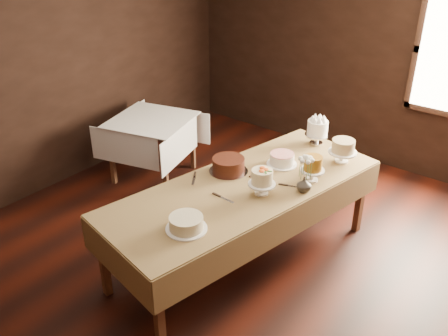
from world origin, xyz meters
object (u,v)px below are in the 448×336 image
Objects in this scene: cake_lattice at (282,160)px; cake_flowers at (262,183)px; side_table at (152,126)px; cake_meringue at (317,133)px; cake_server_c at (261,171)px; display_table at (244,192)px; cake_caramel at (312,170)px; cake_server_e at (194,181)px; cake_chocolate at (228,166)px; cake_cream at (186,224)px; cake_speckled at (342,152)px; flower_vase at (304,185)px; cake_server_a at (227,200)px; cake_server_d at (296,187)px.

cake_flowers is at bearing -75.07° from cake_lattice.
side_table is 4.45× the size of cake_flowers.
cake_server_c is (-0.11, -0.87, -0.12)m from cake_meringue.
display_table is 0.66m from cake_caramel.
cake_flowers reaches higher than cake_server_e.
cake_chocolate is (-0.28, 0.12, 0.13)m from display_table.
display_table is 8.57× the size of cake_cream.
cake_lattice is 0.26m from cake_server_c.
cake_meringue is 0.67× the size of cake_chocolate.
cake_server_c is at bearing 95.09° from display_table.
cake_speckled is 1.25× the size of cake_server_c.
cake_meringue reaches higher than display_table.
side_table is at bearing 169.89° from flower_vase.
cake_server_a is (-0.01, 0.54, -0.05)m from cake_cream.
cake_server_d is at bearing 166.87° from flower_vase.
cake_server_a is at bearing -122.46° from cake_flowers.
cake_chocolate is 0.32m from cake_server_c.
cake_server_c reaches higher than side_table.
cake_server_c is (0.25, 0.20, -0.07)m from cake_chocolate.
cake_lattice is at bearing 165.75° from cake_caramel.
cake_meringue is at bearing 14.68° from side_table.
cake_lattice is at bearing -136.12° from cake_speckled.
cake_cream reaches higher than cake_server_a.
cake_caramel is (2.33, -0.21, 0.26)m from side_table.
cake_server_c is (1.87, -0.35, 0.15)m from side_table.
cake_speckled is 0.73× the size of cake_chocolate.
cake_server_d is 1.72× the size of flower_vase.
display_table is 10.39× the size of cake_meringue.
cake_lattice is at bearing 119.49° from cake_server_d.
cake_caramel reaches higher than cake_server_c.
cake_lattice is 1.28× the size of cake_server_a.
cake_meringue reaches higher than flower_vase.
cake_caramel reaches higher than cake_speckled.
cake_server_a is (-0.05, -1.48, -0.12)m from cake_meringue.
cake_flowers is at bearing -137.31° from cake_server_c.
cake_server_c and cake_server_e have the same top height.
display_table is 20.54× the size of flower_vase.
cake_speckled is 0.98× the size of cake_lattice.
display_table is 0.33m from cake_chocolate.
cake_lattice is 1.28× the size of cake_server_d.
cake_chocolate is 0.38m from cake_server_e.
cake_server_d is (0.39, 0.27, 0.07)m from display_table.
cake_cream is 1.39× the size of cake_server_a.
cake_caramel is 1.87× the size of flower_vase.
cake_chocolate is at bearing 163.96° from cake_flowers.
cake_caramel reaches higher than cake_server_a.
cake_lattice reaches higher than display_table.
cake_caramel is 0.78× the size of cake_cream.
side_table is 4.36× the size of cake_caramel.
cake_meringue is 1.15× the size of cake_server_a.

